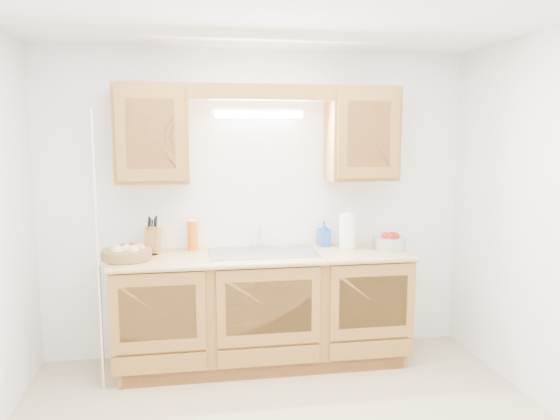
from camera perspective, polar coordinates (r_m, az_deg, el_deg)
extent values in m
plane|color=white|center=(3.09, 1.34, 20.67)|extent=(3.50, 3.50, 0.00)
cube|color=white|center=(4.52, -2.32, 0.61)|extent=(3.50, 0.02, 2.50)
cube|color=white|center=(1.66, 11.33, -12.07)|extent=(3.50, 0.02, 2.50)
cube|color=#A87131|center=(4.41, -1.76, -10.37)|extent=(2.20, 0.60, 0.86)
cube|color=tan|center=(4.28, -1.76, -4.82)|extent=(2.30, 0.63, 0.04)
cube|color=#A87131|center=(4.30, -13.23, 7.73)|extent=(0.55, 0.33, 0.75)
cube|color=#A87131|center=(4.51, 8.53, 7.84)|extent=(0.55, 0.33, 0.75)
cube|color=#A87131|center=(4.20, -1.84, 12.24)|extent=(2.20, 0.05, 0.12)
cylinder|color=white|center=(4.39, -2.21, 9.94)|extent=(0.70, 0.05, 0.05)
cube|color=white|center=(4.43, -2.26, 10.32)|extent=(0.76, 0.06, 0.05)
cube|color=#9E9EA3|center=(4.29, -1.79, -4.47)|extent=(0.84, 0.46, 0.01)
cube|color=#9E9EA3|center=(4.29, -4.58, -5.64)|extent=(0.39, 0.40, 0.16)
cube|color=#9E9EA3|center=(4.34, 0.97, -5.44)|extent=(0.39, 0.40, 0.16)
cylinder|color=silver|center=(4.48, -2.14, -3.72)|extent=(0.06, 0.06, 0.04)
cylinder|color=silver|center=(4.47, -2.15, -2.72)|extent=(0.02, 0.02, 0.16)
cylinder|color=silver|center=(4.40, -2.07, -1.68)|extent=(0.02, 0.12, 0.02)
cylinder|color=white|center=(4.49, -0.63, -3.17)|extent=(0.03, 0.03, 0.12)
cylinder|color=silver|center=(4.02, -18.50, -4.29)|extent=(0.03, 0.03, 2.00)
cube|color=white|center=(4.74, 9.15, -0.37)|extent=(0.08, 0.01, 0.12)
cylinder|color=olive|center=(4.21, -15.74, -4.47)|extent=(0.37, 0.37, 0.07)
sphere|color=#D8C67F|center=(4.17, -16.65, -4.15)|extent=(0.09, 0.09, 0.09)
sphere|color=#D8C67F|center=(4.15, -15.13, -4.15)|extent=(0.09, 0.09, 0.09)
sphere|color=tan|center=(4.24, -14.46, -3.92)|extent=(0.09, 0.09, 0.09)
sphere|color=#9F1412|center=(4.27, -15.94, -3.90)|extent=(0.08, 0.08, 0.08)
sphere|color=#72A53F|center=(4.25, -17.08, -3.99)|extent=(0.08, 0.08, 0.08)
sphere|color=#D8C67F|center=(4.20, -15.77, -4.06)|extent=(0.09, 0.09, 0.09)
sphere|color=#9F1412|center=(4.29, -15.22, -3.82)|extent=(0.08, 0.08, 0.08)
cube|color=#A87131|center=(4.37, -13.15, -3.12)|extent=(0.14, 0.19, 0.23)
cylinder|color=black|center=(4.33, -13.59, -1.59)|extent=(0.02, 0.04, 0.08)
cylinder|color=black|center=(4.33, -13.22, -1.53)|extent=(0.02, 0.04, 0.08)
cylinder|color=black|center=(4.33, -12.85, -1.47)|extent=(0.02, 0.04, 0.08)
cylinder|color=black|center=(4.37, -13.44, -1.36)|extent=(0.02, 0.04, 0.08)
cylinder|color=black|center=(4.36, -12.95, -1.30)|extent=(0.02, 0.04, 0.08)
cylinder|color=black|center=(4.39, -13.54, -1.20)|extent=(0.02, 0.04, 0.08)
cylinder|color=black|center=(4.39, -12.81, -1.13)|extent=(0.02, 0.04, 0.08)
cylinder|color=#F45C0D|center=(4.44, -9.10, -2.65)|extent=(0.08, 0.08, 0.24)
cylinder|color=white|center=(4.42, -9.14, -1.08)|extent=(0.08, 0.08, 0.01)
imported|color=blue|center=(4.56, 4.62, -2.45)|extent=(0.11, 0.11, 0.21)
cube|color=#CC333F|center=(4.62, 4.47, -3.63)|extent=(0.10, 0.08, 0.01)
cube|color=green|center=(4.62, 4.47, -3.53)|extent=(0.10, 0.08, 0.02)
cylinder|color=silver|center=(4.50, 7.05, -3.93)|extent=(0.16, 0.16, 0.01)
cylinder|color=silver|center=(4.47, 7.08, -1.93)|extent=(0.02, 0.02, 0.33)
cylinder|color=white|center=(4.47, 7.08, -2.13)|extent=(0.14, 0.14, 0.28)
sphere|color=silver|center=(4.44, 7.12, 0.16)|extent=(0.02, 0.02, 0.02)
cylinder|color=silver|center=(4.51, 11.34, -3.38)|extent=(0.32, 0.32, 0.10)
sphere|color=#9F1412|center=(4.49, 10.98, -2.74)|extent=(0.07, 0.07, 0.07)
sphere|color=#9F1412|center=(4.53, 11.63, -2.66)|extent=(0.07, 0.07, 0.07)
sphere|color=#9F1412|center=(4.47, 11.50, -2.80)|extent=(0.07, 0.07, 0.07)
sphere|color=#9F1412|center=(4.50, 11.95, -2.75)|extent=(0.07, 0.07, 0.07)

